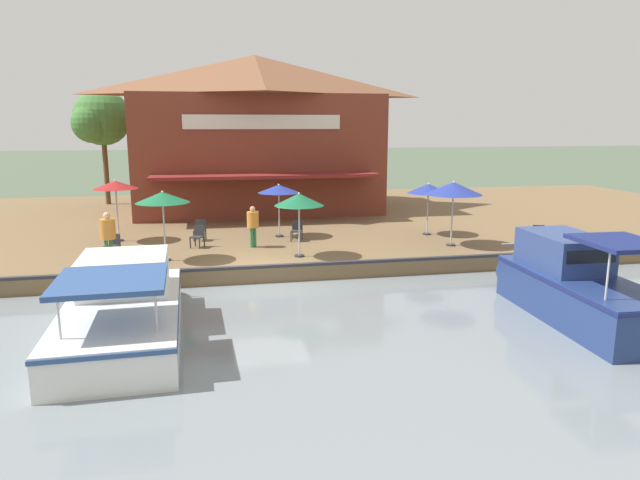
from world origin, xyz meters
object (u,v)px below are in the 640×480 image
cafe_chair_far_corner_seat (200,229)px  cafe_chair_back_row_seat (539,235)px  patio_umbrella_mid_patio_right (453,188)px  motorboat_outer_channel (125,304)px  patio_umbrella_near_quay_edge (428,189)px  person_near_entrance (108,231)px  cafe_chair_under_first_umbrella (113,244)px  cafe_chair_facing_river (297,229)px  patio_umbrella_mid_patio_left (299,200)px  tree_downstream_bank (100,119)px  person_at_quay_edge (253,222)px  waterfront_restaurant (256,133)px  tree_upstream_bank (324,121)px  patio_umbrella_far_corner (279,189)px  cafe_chair_beside_entrance (198,235)px  patio_umbrella_back_row (162,198)px  motorboat_far_downstream (567,283)px  patio_umbrella_by_entrance (115,185)px

cafe_chair_far_corner_seat → cafe_chair_back_row_seat: bearing=73.3°
patio_umbrella_mid_patio_right → motorboat_outer_channel: patio_umbrella_mid_patio_right is taller
patio_umbrella_near_quay_edge → person_near_entrance: 13.20m
cafe_chair_under_first_umbrella → cafe_chair_far_corner_seat: 4.00m
cafe_chair_under_first_umbrella → cafe_chair_facing_river: same height
patio_umbrella_mid_patio_left → tree_downstream_bank: bearing=-149.9°
cafe_chair_facing_river → person_at_quay_edge: 2.16m
waterfront_restaurant → tree_upstream_bank: bearing=124.2°
patio_umbrella_mid_patio_left → motorboat_outer_channel: (5.20, -5.46, -1.93)m
patio_umbrella_far_corner → cafe_chair_far_corner_seat: (0.12, -3.34, -1.59)m
patio_umbrella_far_corner → cafe_chair_under_first_umbrella: (2.66, -6.44, -1.59)m
waterfront_restaurant → patio_umbrella_mid_patio_right: waterfront_restaurant is taller
waterfront_restaurant → tree_downstream_bank: bearing=-112.8°
cafe_chair_facing_river → cafe_chair_beside_entrance: (0.50, -4.03, 0.00)m
cafe_chair_back_row_seat → tree_upstream_bank: size_ratio=0.12×
cafe_chair_back_row_seat → patio_umbrella_mid_patio_right: bearing=-104.8°
patio_umbrella_far_corner → tree_downstream_bank: 15.40m
cafe_chair_far_corner_seat → person_near_entrance: size_ratio=0.47×
patio_umbrella_mid_patio_right → cafe_chair_far_corner_seat: bearing=-107.3°
patio_umbrella_near_quay_edge → tree_downstream_bank: bearing=-129.9°
patio_umbrella_mid_patio_right → patio_umbrella_mid_patio_left: (0.71, -6.27, -0.20)m
tree_upstream_bank → cafe_chair_under_first_umbrella: bearing=-37.4°
waterfront_restaurant → patio_umbrella_far_corner: (8.38, 0.16, -2.24)m
cafe_chair_far_corner_seat → cafe_chair_facing_river: same height
patio_umbrella_mid_patio_left → cafe_chair_far_corner_seat: 5.45m
patio_umbrella_mid_patio_left → cafe_chair_beside_entrance: (-2.39, -3.66, -1.63)m
patio_umbrella_far_corner → patio_umbrella_back_row: bearing=-51.8°
patio_umbrella_mid_patio_left → motorboat_far_downstream: bearing=46.8°
waterfront_restaurant → person_at_quay_edge: 10.88m
waterfront_restaurant → patio_umbrella_near_quay_edge: bearing=35.6°
patio_umbrella_mid_patio_left → cafe_chair_under_first_umbrella: patio_umbrella_mid_patio_left is taller
cafe_chair_far_corner_seat → tree_downstream_bank: tree_downstream_bank is taller
patio_umbrella_mid_patio_right → waterfront_restaurant: bearing=-150.1°
person_at_quay_edge → cafe_chair_under_first_umbrella: bearing=-81.8°
person_at_quay_edge → motorboat_far_downstream: 11.63m
patio_umbrella_mid_patio_right → tree_downstream_bank: tree_downstream_bank is taller
patio_umbrella_near_quay_edge → tree_upstream_bank: 12.78m
patio_umbrella_mid_patio_right → patio_umbrella_near_quay_edge: (-2.38, -0.07, -0.27)m
patio_umbrella_mid_patio_right → motorboat_far_downstream: (6.96, 0.40, -1.95)m
patio_umbrella_by_entrance → patio_umbrella_near_quay_edge: bearing=84.8°
patio_umbrella_near_quay_edge → cafe_chair_far_corner_seat: (-0.69, -9.78, -1.55)m
cafe_chair_far_corner_seat → cafe_chair_facing_river: (0.89, 3.95, 0.00)m
person_near_entrance → motorboat_far_downstream: size_ratio=0.27×
waterfront_restaurant → patio_umbrella_mid_patio_left: (12.28, 0.39, -2.21)m
motorboat_far_downstream → tree_upstream_bank: (-21.61, -2.54, 4.62)m
patio_umbrella_mid_patio_left → motorboat_outer_channel: size_ratio=0.31×
person_near_entrance → tree_upstream_bank: tree_upstream_bank is taller
patio_umbrella_by_entrance → cafe_chair_under_first_umbrella: patio_umbrella_by_entrance is taller
motorboat_outer_channel → tree_upstream_bank: (-20.55, 9.59, 4.80)m
person_near_entrance → motorboat_outer_channel: 5.61m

